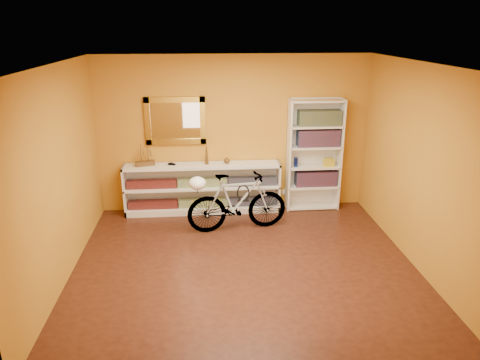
{
  "coord_description": "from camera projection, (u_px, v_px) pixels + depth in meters",
  "views": [
    {
      "loc": [
        -0.49,
        -5.17,
        3.03
      ],
      "look_at": [
        0.0,
        0.7,
        0.95
      ],
      "focal_mm": 33.03,
      "sensor_mm": 36.0,
      "label": 1
    }
  ],
  "objects": [
    {
      "name": "red_tin",
      "position": [
        304.0,
        120.0,
        7.24
      ],
      "size": [
        0.16,
        0.16,
        0.19
      ],
      "primitive_type": "cube",
      "rotation": [
        0.0,
        0.0,
        0.1
      ],
      "color": "maroon",
      "rests_on": "bookcase"
    },
    {
      "name": "gilt_mirror",
      "position": [
        175.0,
        121.0,
        7.16
      ],
      "size": [
        0.98,
        0.06,
        0.78
      ],
      "primitive_type": "cube",
      "color": "olive",
      "rests_on": "back_wall"
    },
    {
      "name": "helmet",
      "position": [
        197.0,
        183.0,
        6.51
      ],
      "size": [
        0.26,
        0.25,
        0.2
      ],
      "primitive_type": "ellipsoid",
      "color": "white",
      "rests_on": "bicycle"
    },
    {
      "name": "left_wall",
      "position": [
        58.0,
        177.0,
        5.3
      ],
      "size": [
        0.01,
        4.0,
        2.6
      ],
      "primitive_type": "cube",
      "color": "#B4741B",
      "rests_on": "ground"
    },
    {
      "name": "toy_car",
      "position": [
        172.0,
        165.0,
        7.25
      ],
      "size": [
        0.0,
        0.0,
        0.0
      ],
      "primitive_type": "imported",
      "rotation": [
        0.0,
        0.0,
        1.35
      ],
      "color": "black",
      "rests_on": "console_unit"
    },
    {
      "name": "wall_socket",
      "position": [
        285.0,
        192.0,
        7.76
      ],
      "size": [
        0.09,
        0.02,
        0.09
      ],
      "primitive_type": "cube",
      "color": "silver",
      "rests_on": "back_wall"
    },
    {
      "name": "model_ship",
      "position": [
        145.0,
        155.0,
        7.15
      ],
      "size": [
        0.33,
        0.2,
        0.36
      ],
      "primitive_type": null,
      "rotation": [
        0.0,
        0.0,
        0.29
      ],
      "color": "#452C13",
      "rests_on": "console_unit"
    },
    {
      "name": "console_unit",
      "position": [
        203.0,
        188.0,
        7.43
      ],
      "size": [
        2.6,
        0.35,
        0.85
      ],
      "primitive_type": null,
      "color": "silver",
      "rests_on": "floor"
    },
    {
      "name": "right_wall",
      "position": [
        420.0,
        168.0,
        5.65
      ],
      "size": [
        0.01,
        4.0,
        2.6
      ],
      "primitive_type": "cube",
      "color": "#B4741B",
      "rests_on": "ground"
    },
    {
      "name": "book_row_b",
      "position": [
        318.0,
        138.0,
        7.33
      ],
      "size": [
        0.7,
        0.22,
        0.28
      ],
      "primitive_type": "cube",
      "color": "maroon",
      "rests_on": "bookcase"
    },
    {
      "name": "floor",
      "position": [
        244.0,
        264.0,
        5.91
      ],
      "size": [
        4.5,
        4.0,
        0.01
      ],
      "primitive_type": "cube",
      "color": "black",
      "rests_on": "ground"
    },
    {
      "name": "bronze_ornament",
      "position": [
        207.0,
        153.0,
        7.23
      ],
      "size": [
        0.06,
        0.06,
        0.38
      ],
      "primitive_type": "cone",
      "color": "brown",
      "rests_on": "console_unit"
    },
    {
      "name": "travel_mug",
      "position": [
        296.0,
        162.0,
        7.42
      ],
      "size": [
        0.07,
        0.07,
        0.16
      ],
      "primitive_type": "cylinder",
      "color": "navy",
      "rests_on": "bookcase"
    },
    {
      "name": "back_wall",
      "position": [
        234.0,
        134.0,
        7.36
      ],
      "size": [
        4.5,
        0.01,
        2.6
      ],
      "primitive_type": "cube",
      "color": "#B4741B",
      "rests_on": "ground"
    },
    {
      "name": "book_row_c",
      "position": [
        319.0,
        118.0,
        7.22
      ],
      "size": [
        0.7,
        0.22,
        0.25
      ],
      "primitive_type": "cube",
      "color": "#163D4F",
      "rests_on": "bookcase"
    },
    {
      "name": "u_lock",
      "position": [
        243.0,
        193.0,
        6.72
      ],
      "size": [
        0.2,
        0.02,
        0.2
      ],
      "primitive_type": "torus",
      "rotation": [
        1.57,
        0.0,
        0.0
      ],
      "color": "black",
      "rests_on": "bicycle"
    },
    {
      "name": "ceiling",
      "position": [
        245.0,
        64.0,
        5.04
      ],
      "size": [
        4.5,
        4.0,
        0.01
      ],
      "primitive_type": "cube",
      "color": "silver",
      "rests_on": "ground"
    },
    {
      "name": "book_row_a",
      "position": [
        316.0,
        178.0,
        7.57
      ],
      "size": [
        0.7,
        0.22,
        0.26
      ],
      "primitive_type": "cube",
      "color": "maroon",
      "rests_on": "bookcase"
    },
    {
      "name": "bicycle",
      "position": [
        237.0,
        202.0,
        6.75
      ],
      "size": [
        0.61,
        1.62,
        0.93
      ],
      "primitive_type": "imported",
      "rotation": [
        0.0,
        0.0,
        1.7
      ],
      "color": "silver",
      "rests_on": "floor"
    },
    {
      "name": "cd_row_lower",
      "position": [
        203.0,
        203.0,
        7.5
      ],
      "size": [
        2.5,
        0.13,
        0.14
      ],
      "primitive_type": "cube",
      "color": "black",
      "rests_on": "console_unit"
    },
    {
      "name": "yellow_bag",
      "position": [
        329.0,
        162.0,
        7.45
      ],
      "size": [
        0.18,
        0.13,
        0.13
      ],
      "primitive_type": "cube",
      "rotation": [
        0.0,
        0.0,
        0.11
      ],
      "color": "gold",
      "rests_on": "bookcase"
    },
    {
      "name": "bookcase",
      "position": [
        314.0,
        155.0,
        7.43
      ],
      "size": [
        0.9,
        0.3,
        1.9
      ],
      "primitive_type": null,
      "color": "silver",
      "rests_on": "floor"
    },
    {
      "name": "decorative_orb",
      "position": [
        227.0,
        161.0,
        7.3
      ],
      "size": [
        0.1,
        0.1,
        0.1
      ],
      "primitive_type": "sphere",
      "color": "brown",
      "rests_on": "console_unit"
    },
    {
      "name": "cd_row_upper",
      "position": [
        203.0,
        183.0,
        7.37
      ],
      "size": [
        2.5,
        0.13,
        0.14
      ],
      "primitive_type": "cube",
      "color": "navy",
      "rests_on": "console_unit"
    }
  ]
}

